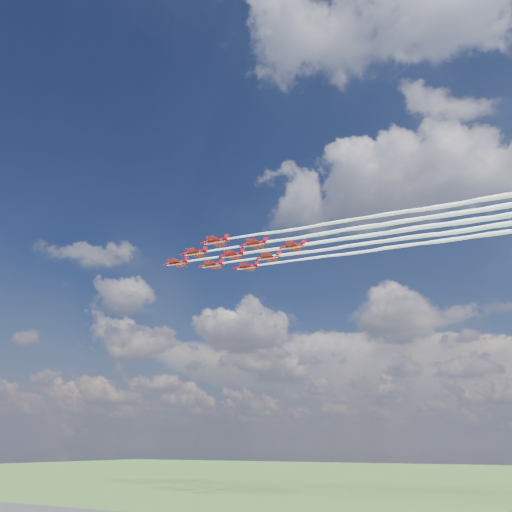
# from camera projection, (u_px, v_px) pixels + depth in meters

# --- Properties ---
(ground) EXTENTS (600.00, 600.00, 0.00)m
(ground) POSITION_uv_depth(u_px,v_px,m) (222.00, 493.00, 151.58)
(ground) COLOR #2D511E
(ground) RESTS_ON ground
(jet_lead) EXTENTS (128.00, 21.01, 2.66)m
(jet_lead) POSITION_uv_depth(u_px,v_px,m) (341.00, 239.00, 160.96)
(jet_lead) COLOR red
(jet_row2_port) EXTENTS (128.00, 21.01, 2.66)m
(jet_row2_port) POSITION_uv_depth(u_px,v_px,m) (372.00, 226.00, 151.31)
(jet_row2_port) COLOR red
(jet_row2_starb) EXTENTS (128.00, 21.01, 2.66)m
(jet_row2_starb) POSITION_uv_depth(u_px,v_px,m) (379.00, 242.00, 162.99)
(jet_row2_starb) COLOR red
(jet_row3_port) EXTENTS (128.00, 21.01, 2.66)m
(jet_row3_port) POSITION_uv_depth(u_px,v_px,m) (408.00, 211.00, 141.65)
(jet_row3_port) COLOR red
(jet_row3_centre) EXTENTS (128.00, 21.01, 2.66)m
(jet_row3_centre) POSITION_uv_depth(u_px,v_px,m) (412.00, 229.00, 153.33)
(jet_row3_centre) COLOR red
(jet_row3_starb) EXTENTS (128.00, 21.01, 2.66)m
(jet_row3_starb) POSITION_uv_depth(u_px,v_px,m) (416.00, 244.00, 165.01)
(jet_row3_starb) COLOR red
(jet_row4_port) EXTENTS (128.00, 21.01, 2.66)m
(jet_row4_port) POSITION_uv_depth(u_px,v_px,m) (450.00, 215.00, 143.68)
(jet_row4_port) COLOR red
(jet_row4_starb) EXTENTS (128.00, 21.01, 2.66)m
(jet_row4_starb) POSITION_uv_depth(u_px,v_px,m) (451.00, 232.00, 155.36)
(jet_row4_starb) COLOR red
(jet_tail) EXTENTS (128.00, 21.01, 2.66)m
(jet_tail) POSITION_uv_depth(u_px,v_px,m) (491.00, 218.00, 145.71)
(jet_tail) COLOR red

